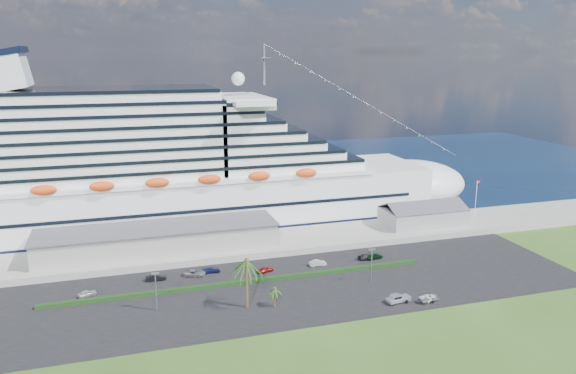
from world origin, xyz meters
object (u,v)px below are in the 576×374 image
object	(u,v)px
cruise_ship	(162,174)
pickup_truck	(398,298)
parked_car_3	(211,270)
boat_trailer	(430,297)

from	to	relation	value
cruise_ship	pickup_truck	bearing A→B (deg)	-57.74
cruise_ship	parked_car_3	world-z (taller)	cruise_ship
cruise_ship	pickup_truck	world-z (taller)	cruise_ship
parked_car_3	boat_trailer	world-z (taller)	boat_trailer
boat_trailer	parked_car_3	bearing A→B (deg)	144.31
pickup_truck	parked_car_3	bearing A→B (deg)	141.10
cruise_ship	boat_trailer	distance (m)	85.95
pickup_truck	boat_trailer	distance (m)	6.77
cruise_ship	pickup_truck	distance (m)	81.03
pickup_truck	cruise_ship	bearing A→B (deg)	122.26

